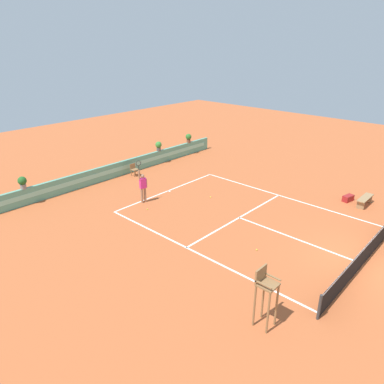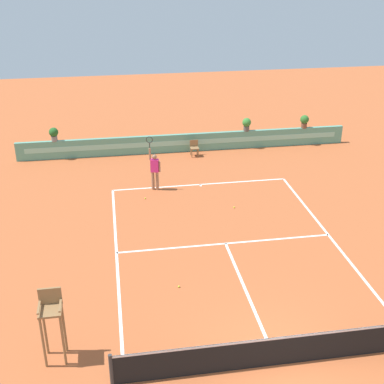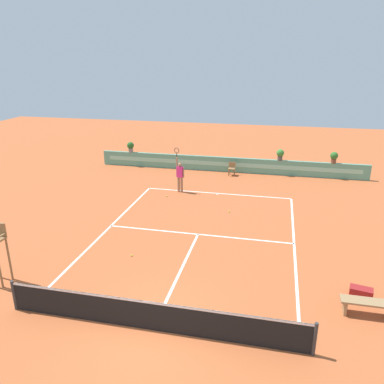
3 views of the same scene
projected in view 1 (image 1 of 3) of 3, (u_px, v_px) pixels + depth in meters
name	position (u px, v px, depth m)	size (l,w,h in m)	color
ground_plane	(245.00, 220.00, 18.85)	(60.00, 60.00, 0.00)	#B2562D
court_lines	(234.00, 216.00, 19.30)	(8.32, 11.94, 0.01)	white
net	(365.00, 254.00, 14.91)	(8.92, 0.10, 1.00)	#333333
back_wall_barrier	(123.00, 168.00, 25.14)	(18.00, 0.21, 1.00)	#599E84
umpire_chair	(265.00, 291.00, 11.39)	(0.60, 0.60, 2.14)	olive
ball_kid_chair	(134.00, 169.00, 24.93)	(0.44, 0.44, 0.85)	olive
bench_courtside	(365.00, 199.00, 20.38)	(1.60, 0.44, 0.51)	#99754C
gear_bag	(348.00, 198.00, 21.02)	(0.70, 0.36, 0.36)	maroon
tennis_player	(143.00, 186.00, 20.53)	(0.61, 0.30, 2.58)	#9E7051
tennis_ball_near_baseline	(257.00, 250.00, 16.08)	(0.07, 0.07, 0.07)	#CCE033
tennis_ball_mid_court	(147.00, 209.00, 19.98)	(0.07, 0.07, 0.07)	#CCE033
tennis_ball_by_sideline	(211.00, 197.00, 21.55)	(0.07, 0.07, 0.07)	#CCE033
potted_plant_far_left	(22.00, 182.00, 20.06)	(0.48, 0.48, 0.72)	gray
potted_plant_far_right	(189.00, 138.00, 29.34)	(0.48, 0.48, 0.72)	brown
potted_plant_right	(159.00, 146.00, 27.08)	(0.48, 0.48, 0.72)	#514C47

